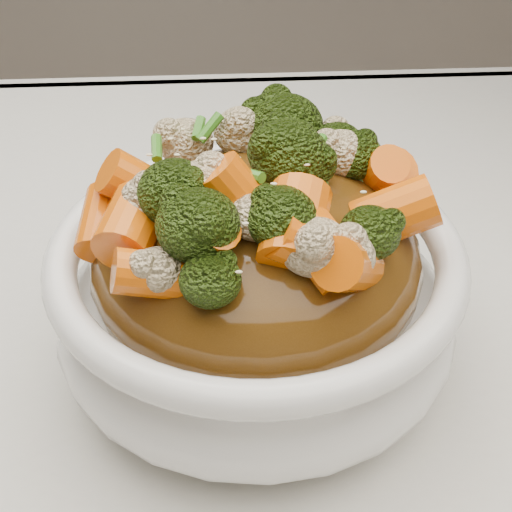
{
  "coord_description": "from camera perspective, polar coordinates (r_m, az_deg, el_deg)",
  "views": [
    {
      "loc": [
        -0.02,
        -0.34,
        1.09
      ],
      "look_at": [
        0.0,
        -0.0,
        0.83
      ],
      "focal_mm": 55.0,
      "sensor_mm": 36.0,
      "label": 1
    }
  ],
  "objects": [
    {
      "name": "carrots",
      "position": [
        0.4,
        0.0,
        7.25
      ],
      "size": [
        0.24,
        0.24,
        0.05
      ],
      "primitive_type": null,
      "rotation": [
        0.0,
        0.0,
        -0.43
      ],
      "color": "#E66107",
      "rests_on": "sauce_base"
    },
    {
      "name": "tablecloth",
      "position": [
        0.5,
        -0.32,
        -9.08
      ],
      "size": [
        1.2,
        0.8,
        0.04
      ],
      "primitive_type": "cube",
      "color": "silver",
      "rests_on": "dining_table"
    },
    {
      "name": "broccoli",
      "position": [
        0.4,
        0.0,
        7.12
      ],
      "size": [
        0.24,
        0.24,
        0.05
      ],
      "primitive_type": null,
      "rotation": [
        0.0,
        0.0,
        -0.43
      ],
      "color": "black",
      "rests_on": "sauce_base"
    },
    {
      "name": "sesame_seeds",
      "position": [
        0.4,
        0.0,
        7.38
      ],
      "size": [
        0.22,
        0.22,
        0.01
      ],
      "primitive_type": null,
      "rotation": [
        0.0,
        0.0,
        -0.43
      ],
      "color": "beige",
      "rests_on": "sauce_base"
    },
    {
      "name": "bowl",
      "position": [
        0.45,
        -0.0,
        -3.46
      ],
      "size": [
        0.3,
        0.3,
        0.09
      ],
      "primitive_type": null,
      "rotation": [
        0.0,
        0.0,
        -0.43
      ],
      "color": "white",
      "rests_on": "tablecloth"
    },
    {
      "name": "sauce_base",
      "position": [
        0.43,
        0.0,
        -0.33
      ],
      "size": [
        0.24,
        0.24,
        0.1
      ],
      "primitive_type": "ellipsoid",
      "rotation": [
        0.0,
        0.0,
        -0.43
      ],
      "color": "#4C2D0D",
      "rests_on": "bowl"
    },
    {
      "name": "scallions",
      "position": [
        0.4,
        0.0,
        7.38
      ],
      "size": [
        0.18,
        0.18,
        0.02
      ],
      "primitive_type": null,
      "rotation": [
        0.0,
        0.0,
        -0.43
      ],
      "color": "#30721A",
      "rests_on": "sauce_base"
    },
    {
      "name": "cauliflower",
      "position": [
        0.4,
        0.0,
        6.85
      ],
      "size": [
        0.24,
        0.24,
        0.04
      ],
      "primitive_type": null,
      "rotation": [
        0.0,
        0.0,
        -0.43
      ],
      "color": "beige",
      "rests_on": "sauce_base"
    }
  ]
}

